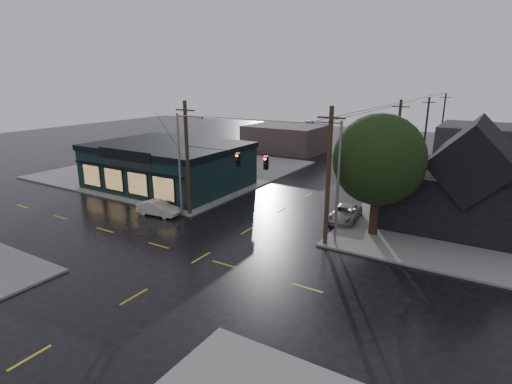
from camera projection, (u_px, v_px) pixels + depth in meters
The scene contains 17 objects.
ground_plane at pixel (201, 258), 27.55m from camera, with size 160.00×160.00×0.00m, color black.
sidewalk_nw at pixel (178, 169), 53.95m from camera, with size 28.00×28.00×0.15m, color gray.
pizza_shop at pixel (168, 165), 44.98m from camera, with size 16.30×12.34×4.90m.
ne_building at pixel (473, 172), 32.80m from camera, with size 12.60×11.60×8.75m.
corner_tree at pixel (379, 160), 29.88m from camera, with size 6.91×6.91×9.37m.
utility_pole_nw at pixel (190, 215), 36.14m from camera, with size 2.00×0.32×10.15m, color #302415, non-canonical shape.
utility_pole_ne at pixel (325, 245), 29.65m from camera, with size 2.00×0.32×10.15m, color #302415, non-canonical shape.
utility_pole_far_a at pixel (393, 183), 47.31m from camera, with size 2.00×0.32×9.65m, color #302415, non-canonical shape.
utility_pole_far_b at pixel (423, 156), 63.74m from camera, with size 2.00×0.32×9.15m, color #302415, non-canonical shape.
utility_pole_far_c at pixel (440, 140), 80.17m from camera, with size 2.00×0.32×9.15m, color #302415, non-canonical shape.
span_signal_assembly at pixel (252, 161), 31.28m from camera, with size 13.00×0.48×1.23m.
streetlight_nw at pixel (182, 217), 35.72m from camera, with size 5.40×0.30×9.15m, color gray, non-canonical shape.
streetlight_ne at pixel (335, 243), 29.97m from camera, with size 5.40×0.30×9.15m, color gray, non-canonical shape.
bg_building_west at pixel (286, 139), 66.80m from camera, with size 12.00×10.00×4.40m, color #41332F.
bg_building_east at pixel (493, 146), 55.76m from camera, with size 14.00×12.00×5.60m, color black.
sedan_cream at pixel (158, 208), 35.93m from camera, with size 1.40×4.02×1.33m, color #B9B9A2.
suv_silver at pixel (345, 214), 34.48m from camera, with size 2.17×4.71×1.31m, color gray.
Camera 1 is at (16.37, -19.59, 11.94)m, focal length 28.00 mm.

